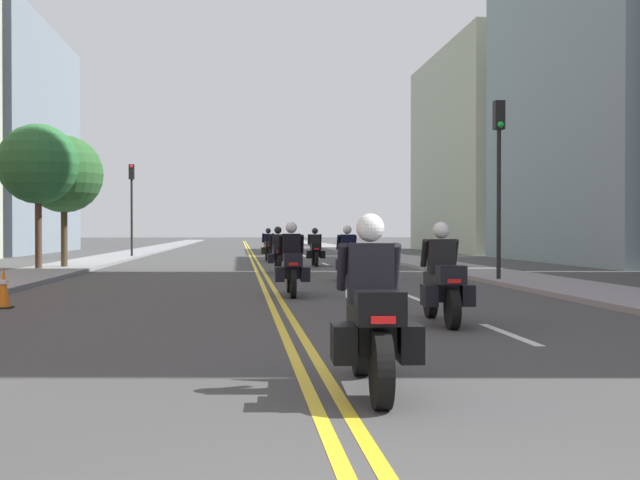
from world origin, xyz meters
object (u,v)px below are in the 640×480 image
Objects in this scene: traffic_light_near at (499,159)px; motorcycle_2 at (292,266)px; motorcycle_5 at (315,251)px; motorcycle_6 at (268,247)px; traffic_cone_0 at (4,288)px; motorcycle_3 at (348,259)px; street_tree_1 at (64,174)px; motorcycle_4 at (278,254)px; motorcycle_0 at (371,321)px; traffic_light_far at (132,194)px; street_tree_0 at (38,164)px; motorcycle_1 at (442,284)px.

motorcycle_2 is at bearing -148.00° from traffic_light_near.
motorcycle_5 is (1.96, 14.99, -0.02)m from motorcycle_2.
traffic_cone_0 is (-5.80, -22.82, -0.28)m from motorcycle_6.
motorcycle_3 is 12.76m from street_tree_1.
motorcycle_4 is 0.96× the size of motorcycle_5.
motorcycle_0 is 0.95× the size of motorcycle_2.
street_tree_1 is at bearing -166.91° from motorcycle_5.
street_tree_0 reaches higher than traffic_light_far.
street_tree_0 is (-10.26, -3.46, 3.19)m from motorcycle_5.
traffic_light_far is at bearing 103.11° from motorcycle_0.
motorcycle_0 is 0.43× the size of street_tree_1.
traffic_light_near reaches higher than traffic_light_far.
motorcycle_1 is 26.22m from motorcycle_6.
traffic_cone_0 is at bearing -137.74° from motorcycle_3.
motorcycle_6 is at bearing 75.73° from traffic_cone_0.
motorcycle_3 is (-0.01, 10.81, 0.01)m from motorcycle_1.
street_tree_1 reaches higher than motorcycle_2.
motorcycle_6 is at bearing 94.05° from motorcycle_3.
motorcycle_4 is 8.92m from street_tree_1.
motorcycle_5 is 2.79× the size of traffic_cone_0.
motorcycle_1 is at bearing -59.20° from street_tree_0.
motorcycle_4 reaches higher than motorcycle_0.
motorcycle_6 is (-1.73, 5.46, 0.03)m from motorcycle_5.
motorcycle_4 is 0.94× the size of motorcycle_6.
motorcycle_6 is 23.55m from traffic_cone_0.
street_tree_0 is (-8.30, 11.53, 3.16)m from motorcycle_2.
motorcycle_2 reaches higher than motorcycle_4.
street_tree_1 reaches higher than traffic_cone_0.
street_tree_0 is at bearing -114.08° from street_tree_1.
motorcycle_3 reaches higher than motorcycle_6.
traffic_light_near is (5.86, -6.14, 2.82)m from motorcycle_4.
motorcycle_4 is at bearing -20.75° from street_tree_1.
traffic_light_near reaches higher than street_tree_1.
motorcycle_4 is at bearing 107.97° from motorcycle_3.
traffic_light_near is (11.61, 6.14, 3.08)m from traffic_cone_0.
motorcycle_3 is (1.96, 15.92, -0.00)m from motorcycle_0.
street_tree_1 is (-9.67, 7.80, 2.93)m from motorcycle_3.
motorcycle_2 is 1.09× the size of motorcycle_4.
traffic_cone_0 is 0.16× the size of traffic_light_far.
traffic_light_far is (-1.31, 28.00, 3.06)m from traffic_cone_0.
traffic_cone_0 is at bearing -82.08° from street_tree_1.
motorcycle_3 is 0.41× the size of street_tree_0.
street_tree_0 is (-8.48, 1.63, 3.18)m from motorcycle_4.
motorcycle_5 is 0.43× the size of traffic_light_near.
traffic_light_near is at bearing -20.37° from motorcycle_3.
motorcycle_0 is at bearing -99.45° from motorcycle_3.
traffic_cone_0 is (-5.75, -12.28, -0.26)m from motorcycle_4.
motorcycle_4 reaches higher than motorcycle_1.
motorcycle_1 is 0.98× the size of motorcycle_6.
motorcycle_2 reaches higher than motorcycle_0.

